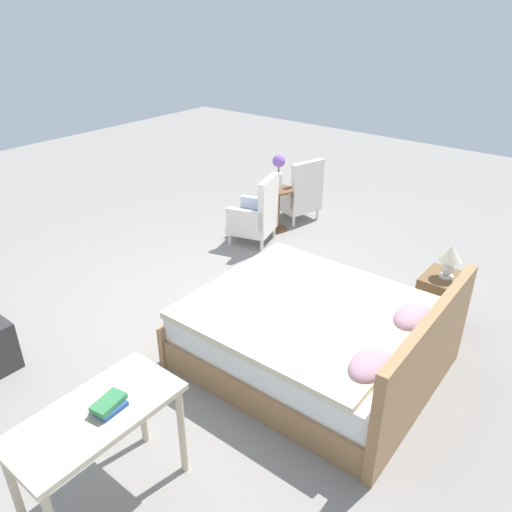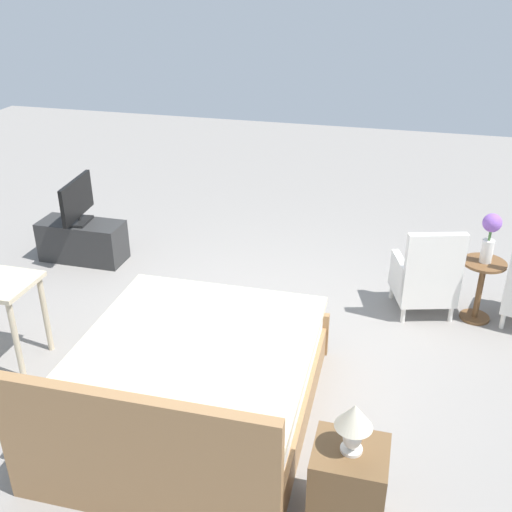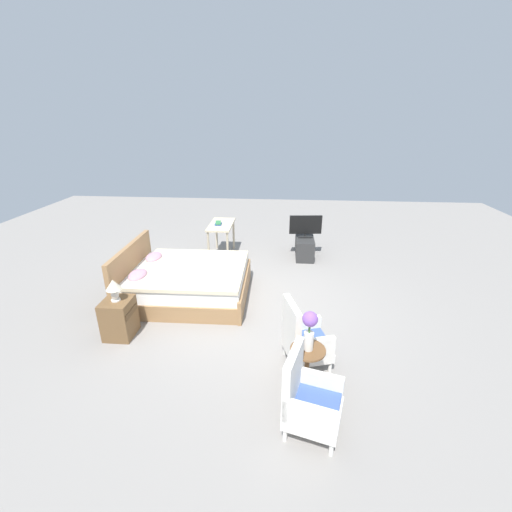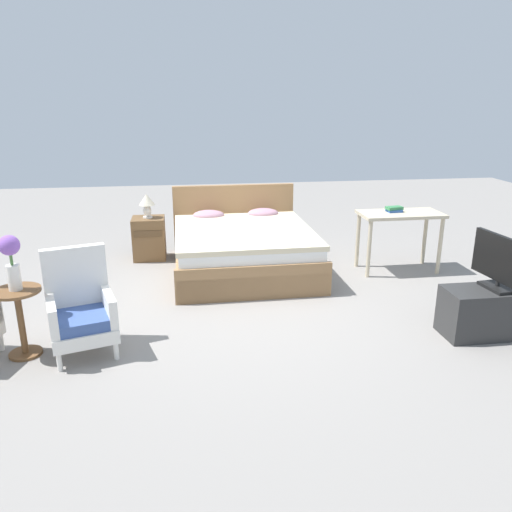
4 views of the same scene
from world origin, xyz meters
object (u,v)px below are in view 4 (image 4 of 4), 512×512
table_lamp (147,202)px  vanity_desk (400,221)px  bed (242,248)px  side_table (20,315)px  flower_vase (11,257)px  nightstand (149,238)px  book_stack (394,209)px  tv_flatscreen (501,262)px  armchair_by_window_right (81,312)px  tv_stand (493,312)px

table_lamp → vanity_desk: size_ratio=0.32×
bed → side_table: bearing=-137.0°
bed → flower_vase: 3.01m
nightstand → table_lamp: table_lamp is taller
nightstand → book_stack: 3.33m
flower_vase → tv_flatscreen: (4.30, -0.20, -0.19)m
side_table → tv_flatscreen: (4.30, -0.20, 0.34)m
bed → table_lamp: (-1.23, 0.65, 0.50)m
armchair_by_window_right → table_lamp: armchair_by_window_right is taller
nightstand → vanity_desk: bearing=-16.5°
bed → vanity_desk: bed is taller
bed → side_table: bed is taller
bed → armchair_by_window_right: size_ratio=2.28×
side_table → tv_stand: 4.30m
vanity_desk → book_stack: book_stack is taller
vanity_desk → bed: bearing=171.3°
side_table → vanity_desk: vanity_desk is taller
side_table → tv_flatscreen: bearing=-2.7°
table_lamp → tv_stand: 4.46m
side_table → table_lamp: (0.93, 2.66, 0.42)m
side_table → bed: bearing=43.0°
side_table → flower_vase: 0.52m
side_table → flower_vase: flower_vase is taller
bed → tv_flatscreen: 3.11m
nightstand → tv_stand: size_ratio=0.61×
side_table → tv_flatscreen: tv_flatscreen is taller
vanity_desk → book_stack: bearing=144.9°
vanity_desk → book_stack: 0.17m
armchair_by_window_right → tv_stand: bearing=-3.2°
tv_flatscreen → book_stack: tv_flatscreen is taller
flower_vase → table_lamp: 2.82m
book_stack → vanity_desk: bearing=-35.1°
tv_stand → vanity_desk: size_ratio=0.92×
armchair_by_window_right → flower_vase: bearing=-178.5°
armchair_by_window_right → flower_vase: flower_vase is taller
book_stack → table_lamp: bearing=163.9°
armchair_by_window_right → side_table: size_ratio=1.50×
nightstand → tv_stand: bearing=-40.4°
side_table → nightstand: bearing=70.8°
table_lamp → nightstand: bearing=-90.0°
tv_flatscreen → vanity_desk: size_ratio=0.70×
flower_vase → book_stack: flower_vase is taller
armchair_by_window_right → tv_flatscreen: (3.80, -0.21, 0.35)m
flower_vase → tv_flatscreen: size_ratio=0.65×
bed → book_stack: size_ratio=9.53×
armchair_by_window_right → side_table: bearing=-178.5°
side_table → nightstand: (0.93, 2.66, -0.09)m
flower_vase → vanity_desk: size_ratio=0.46×
flower_vase → nightstand: size_ratio=0.82×
table_lamp → tv_flatscreen: tv_flatscreen is taller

